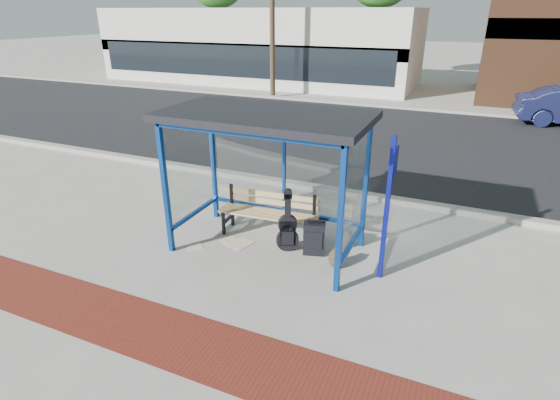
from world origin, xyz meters
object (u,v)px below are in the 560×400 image
at_px(bench, 269,211).
at_px(guitar_bag, 288,230).
at_px(suitcase, 314,238).
at_px(backpack, 336,259).

height_order(bench, guitar_bag, guitar_bag).
bearing_deg(guitar_bag, suitcase, -16.08).
bearing_deg(backpack, guitar_bag, 162.92).
relative_size(guitar_bag, suitcase, 1.71).
xyz_separation_m(guitar_bag, suitcase, (0.46, 0.07, -0.10)).
xyz_separation_m(bench, backpack, (1.47, -0.58, -0.34)).
xyz_separation_m(suitcase, backpack, (0.48, -0.26, -0.14)).
bearing_deg(backpack, bench, 152.68).
xyz_separation_m(bench, suitcase, (1.00, -0.32, -0.20)).
distance_m(bench, guitar_bag, 0.67).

